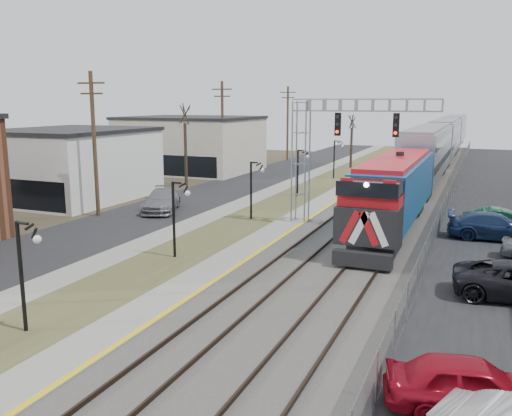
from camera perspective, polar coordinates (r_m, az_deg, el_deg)
The scene contains 19 objects.
street_west at distance 46.52m, azimuth -5.61°, elevation 1.25°, with size 7.00×120.00×0.04m, color black.
sidewalk at distance 44.58m, azimuth -0.51°, elevation 0.90°, with size 2.00×120.00×0.08m, color gray.
grass_median at distance 43.50m, azimuth 3.12°, elevation 0.61°, with size 4.00×120.00×0.06m, color #434927.
platform at distance 42.59m, azimuth 6.93°, elevation 0.44°, with size 2.00×120.00×0.24m, color gray.
ballast_bed at distance 41.54m, azimuth 13.57°, elevation -0.09°, with size 8.00×120.00×0.20m, color #595651.
platform_edge at distance 42.34m, azimuth 8.08°, elevation 0.52°, with size 0.24×120.00×0.01m, color gold.
track_near at distance 41.86m, azimuth 10.88°, elevation 0.35°, with size 1.58×120.00×0.15m.
track_far at distance 41.30m, azimuth 15.63°, elevation -0.01°, with size 1.58×120.00×0.15m.
train at distance 69.18m, azimuth 18.81°, elevation 6.36°, with size 3.00×85.85×5.33m.
signal_gantry at distance 34.60m, azimuth 7.48°, elevation 7.11°, with size 9.00×1.07×8.15m.
lampposts at distance 28.23m, azimuth -8.35°, elevation -1.17°, with size 0.14×62.14×4.00m.
utility_poles at distance 39.29m, azimuth -16.64°, elevation 6.35°, with size 0.28×80.28×10.00m.
fence at distance 40.98m, azimuth 19.41°, elevation 0.43°, with size 0.04×120.00×1.60m, color gray.
buildings_west at distance 43.32m, azimuth -23.85°, elevation 3.62°, with size 14.00×67.00×7.00m.
bare_trees at distance 50.11m, azimuth -4.72°, elevation 5.07°, with size 12.30×42.30×5.95m.
car_lot_a at distance 15.66m, azimuth 21.71°, elevation -17.10°, with size 1.76×4.39×1.49m, color maroon.
car_lot_d at distance 34.46m, azimuth 23.93°, elevation -1.87°, with size 2.18×5.36×1.55m, color #15274C.
car_lot_f at distance 36.39m, azimuth 24.48°, elevation -1.31°, with size 1.58×4.53×1.49m, color #0D4226.
car_street_b at distance 40.36m, azimuth -9.90°, elevation 0.73°, with size 2.21×5.43×1.58m, color slate.
Camera 1 is at (10.34, -5.30, 7.95)m, focal length 38.00 mm.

